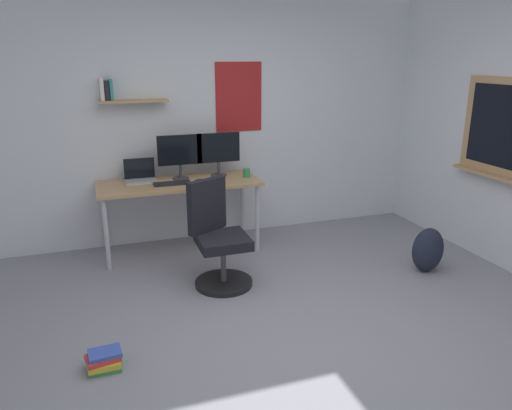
{
  "coord_description": "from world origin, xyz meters",
  "views": [
    {
      "loc": [
        -1.29,
        -2.8,
        2.0
      ],
      "look_at": [
        -0.09,
        0.72,
        0.85
      ],
      "focal_mm": 34.3,
      "sensor_mm": 36.0,
      "label": 1
    }
  ],
  "objects_px": {
    "desk": "(179,188)",
    "keyboard": "(172,183)",
    "coffee_mug": "(247,173)",
    "laptop": "(140,176)",
    "office_chair": "(218,241)",
    "monitor_primary": "(180,154)",
    "backpack": "(428,250)",
    "computer_mouse": "(200,180)",
    "monitor_secondary": "(218,151)",
    "book_stack_on_floor": "(104,361)"
  },
  "relations": [
    {
      "from": "desk",
      "to": "keyboard",
      "type": "distance_m",
      "value": 0.14
    },
    {
      "from": "desk",
      "to": "coffee_mug",
      "type": "bearing_deg",
      "value": -2.51
    },
    {
      "from": "desk",
      "to": "laptop",
      "type": "relative_size",
      "value": 5.28
    },
    {
      "from": "keyboard",
      "to": "coffee_mug",
      "type": "relative_size",
      "value": 4.02
    },
    {
      "from": "office_chair",
      "to": "monitor_primary",
      "type": "xyz_separation_m",
      "value": [
        -0.13,
        1.0,
        0.61
      ]
    },
    {
      "from": "laptop",
      "to": "backpack",
      "type": "distance_m",
      "value": 2.94
    },
    {
      "from": "computer_mouse",
      "to": "monitor_secondary",
      "type": "bearing_deg",
      "value": 36.55
    },
    {
      "from": "desk",
      "to": "office_chair",
      "type": "bearing_deg",
      "value": -79.1
    },
    {
      "from": "monitor_primary",
      "to": "monitor_secondary",
      "type": "relative_size",
      "value": 1.0
    },
    {
      "from": "office_chair",
      "to": "coffee_mug",
      "type": "distance_m",
      "value": 1.09
    },
    {
      "from": "monitor_secondary",
      "to": "desk",
      "type": "bearing_deg",
      "value": -166.82
    },
    {
      "from": "desk",
      "to": "monitor_secondary",
      "type": "xyz_separation_m",
      "value": [
        0.45,
        0.11,
        0.34
      ]
    },
    {
      "from": "keyboard",
      "to": "monitor_primary",
      "type": "bearing_deg",
      "value": 56.7
    },
    {
      "from": "laptop",
      "to": "book_stack_on_floor",
      "type": "relative_size",
      "value": 1.27
    },
    {
      "from": "laptop",
      "to": "computer_mouse",
      "type": "height_order",
      "value": "laptop"
    },
    {
      "from": "laptop",
      "to": "backpack",
      "type": "xyz_separation_m",
      "value": [
        2.49,
        -1.45,
        -0.58
      ]
    },
    {
      "from": "desk",
      "to": "laptop",
      "type": "bearing_deg",
      "value": 157.36
    },
    {
      "from": "keyboard",
      "to": "coffee_mug",
      "type": "height_order",
      "value": "coffee_mug"
    },
    {
      "from": "monitor_primary",
      "to": "backpack",
      "type": "relative_size",
      "value": 1.06
    },
    {
      "from": "computer_mouse",
      "to": "keyboard",
      "type": "bearing_deg",
      "value": 180.0
    },
    {
      "from": "office_chair",
      "to": "laptop",
      "type": "distance_m",
      "value": 1.24
    },
    {
      "from": "keyboard",
      "to": "computer_mouse",
      "type": "height_order",
      "value": "computer_mouse"
    },
    {
      "from": "coffee_mug",
      "to": "backpack",
      "type": "height_order",
      "value": "coffee_mug"
    },
    {
      "from": "coffee_mug",
      "to": "laptop",
      "type": "bearing_deg",
      "value": 170.33
    },
    {
      "from": "coffee_mug",
      "to": "keyboard",
      "type": "bearing_deg",
      "value": -176.43
    },
    {
      "from": "monitor_primary",
      "to": "keyboard",
      "type": "xyz_separation_m",
      "value": [
        -0.12,
        -0.19,
        -0.26
      ]
    },
    {
      "from": "desk",
      "to": "monitor_primary",
      "type": "relative_size",
      "value": 3.53
    },
    {
      "from": "book_stack_on_floor",
      "to": "coffee_mug",
      "type": "bearing_deg",
      "value": 49.44
    },
    {
      "from": "monitor_secondary",
      "to": "book_stack_on_floor",
      "type": "bearing_deg",
      "value": -123.53
    },
    {
      "from": "laptop",
      "to": "desk",
      "type": "bearing_deg",
      "value": -22.64
    },
    {
      "from": "monitor_secondary",
      "to": "keyboard",
      "type": "bearing_deg",
      "value": -160.64
    },
    {
      "from": "desk",
      "to": "book_stack_on_floor",
      "type": "bearing_deg",
      "value": -114.76
    },
    {
      "from": "laptop",
      "to": "monitor_primary",
      "type": "bearing_deg",
      "value": -6.72
    },
    {
      "from": "office_chair",
      "to": "desk",
      "type": "bearing_deg",
      "value": 100.9
    },
    {
      "from": "backpack",
      "to": "book_stack_on_floor",
      "type": "distance_m",
      "value": 3.05
    },
    {
      "from": "computer_mouse",
      "to": "book_stack_on_floor",
      "type": "relative_size",
      "value": 0.43
    },
    {
      "from": "desk",
      "to": "backpack",
      "type": "distance_m",
      "value": 2.53
    },
    {
      "from": "office_chair",
      "to": "computer_mouse",
      "type": "relative_size",
      "value": 9.13
    },
    {
      "from": "backpack",
      "to": "book_stack_on_floor",
      "type": "bearing_deg",
      "value": -168.74
    },
    {
      "from": "monitor_primary",
      "to": "coffee_mug",
      "type": "height_order",
      "value": "monitor_primary"
    },
    {
      "from": "desk",
      "to": "book_stack_on_floor",
      "type": "xyz_separation_m",
      "value": [
        -0.87,
        -1.89,
        -0.62
      ]
    },
    {
      "from": "keyboard",
      "to": "backpack",
      "type": "distance_m",
      "value": 2.57
    },
    {
      "from": "office_chair",
      "to": "keyboard",
      "type": "height_order",
      "value": "office_chair"
    },
    {
      "from": "book_stack_on_floor",
      "to": "monitor_primary",
      "type": "bearing_deg",
      "value": 65.42
    },
    {
      "from": "laptop",
      "to": "monitor_secondary",
      "type": "bearing_deg",
      "value": -3.37
    },
    {
      "from": "coffee_mug",
      "to": "book_stack_on_floor",
      "type": "xyz_separation_m",
      "value": [
        -1.59,
        -1.86,
        -0.73
      ]
    },
    {
      "from": "monitor_secondary",
      "to": "coffee_mug",
      "type": "xyz_separation_m",
      "value": [
        0.27,
        -0.14,
        -0.22
      ]
    },
    {
      "from": "laptop",
      "to": "book_stack_on_floor",
      "type": "bearing_deg",
      "value": -103.83
    },
    {
      "from": "laptop",
      "to": "monitor_secondary",
      "type": "height_order",
      "value": "monitor_secondary"
    },
    {
      "from": "desk",
      "to": "office_chair",
      "type": "height_order",
      "value": "office_chair"
    }
  ]
}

